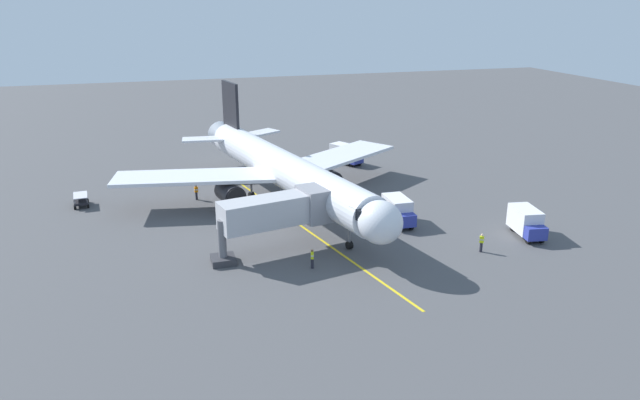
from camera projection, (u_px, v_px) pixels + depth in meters
name	position (u px, v px, depth m)	size (l,w,h in m)	color
ground_plane	(275.00, 204.00, 65.82)	(220.00, 220.00, 0.00)	#4C4C4F
apron_lead_in_line	(299.00, 224.00, 59.73)	(0.24, 40.00, 0.01)	yellow
airplane	(283.00, 169.00, 64.13)	(34.07, 40.07, 11.50)	silver
jet_bridge	(283.00, 211.00, 52.38)	(11.51, 4.97, 5.40)	#B7B7BC
ground_crew_marshaller	(481.00, 243.00, 53.02)	(0.47, 0.43, 1.71)	#23232D
ground_crew_wing_walker	(312.00, 258.00, 49.77)	(0.35, 0.46, 1.71)	#23232D
ground_crew_loader	(196.00, 192.00, 66.81)	(0.44, 0.32, 1.71)	#23232D
box_truck_near_nose	(398.00, 211.00, 59.50)	(2.10, 4.65, 2.62)	#2D3899
box_truck_portside	(527.00, 222.00, 56.42)	(2.65, 4.85, 2.62)	#2D3899
baggage_cart_starboard_side	(81.00, 200.00, 64.86)	(1.73, 2.71, 1.27)	black
box_truck_rear_apron	(346.00, 154.00, 81.22)	(3.89, 4.98, 2.62)	#2D3899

